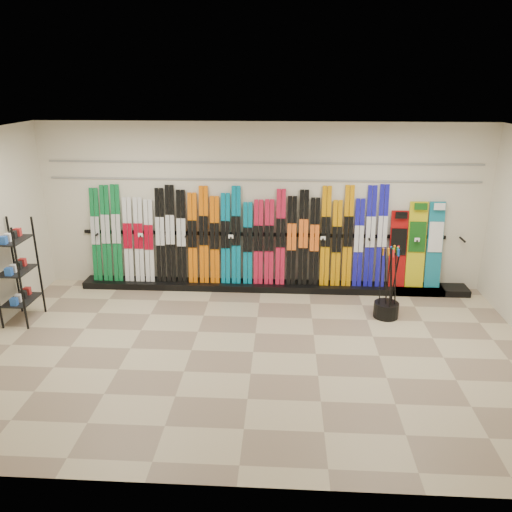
{
  "coord_description": "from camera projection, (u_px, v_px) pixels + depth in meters",
  "views": [
    {
      "loc": [
        0.4,
        -6.23,
        3.66
      ],
      "look_at": [
        -0.02,
        1.0,
        1.1
      ],
      "focal_mm": 35.0,
      "sensor_mm": 36.0,
      "label": 1
    }
  ],
  "objects": [
    {
      "name": "ski_rack_base",
      "position": [
        273.0,
        286.0,
        9.22
      ],
      "size": [
        8.0,
        0.4,
        0.12
      ],
      "primitive_type": "cube",
      "color": "black",
      "rests_on": "floor"
    },
    {
      "name": "slatwall_rail_1",
      "position": [
        262.0,
        163.0,
        8.67
      ],
      "size": [
        7.6,
        0.02,
        0.03
      ],
      "primitive_type": "cube",
      "color": "gray",
      "rests_on": "back_wall"
    },
    {
      "name": "slatwall_rail_0",
      "position": [
        262.0,
        180.0,
        8.77
      ],
      "size": [
        7.6,
        0.02,
        0.03
      ],
      "primitive_type": "cube",
      "color": "gray",
      "rests_on": "back_wall"
    },
    {
      "name": "pole_bin",
      "position": [
        386.0,
        310.0,
        8.12
      ],
      "size": [
        0.4,
        0.4,
        0.25
      ],
      "primitive_type": "cylinder",
      "color": "black",
      "rests_on": "floor"
    },
    {
      "name": "snowboards",
      "position": [
        416.0,
        246.0,
        8.88
      ],
      "size": [
        0.93,
        0.24,
        1.54
      ],
      "color": "#990C0C",
      "rests_on": "ski_rack_base"
    },
    {
      "name": "floor",
      "position": [
        253.0,
        352.0,
        7.11
      ],
      "size": [
        8.0,
        8.0,
        0.0
      ],
      "primitive_type": "plane",
      "color": "#87715D",
      "rests_on": "ground"
    },
    {
      "name": "back_wall",
      "position": [
        262.0,
        207.0,
        8.96
      ],
      "size": [
        8.0,
        0.0,
        8.0
      ],
      "primitive_type": "plane",
      "rotation": [
        1.57,
        0.0,
        0.0
      ],
      "color": "beige",
      "rests_on": "floor"
    },
    {
      "name": "ceiling",
      "position": [
        253.0,
        137.0,
        6.11
      ],
      "size": [
        8.0,
        8.0,
        0.0
      ],
      "primitive_type": "plane",
      "rotation": [
        3.14,
        0.0,
        0.0
      ],
      "color": "silver",
      "rests_on": "back_wall"
    },
    {
      "name": "skis",
      "position": [
        237.0,
        238.0,
        9.02
      ],
      "size": [
        5.37,
        0.26,
        1.83
      ],
      "color": "#0D6A2F",
      "rests_on": "ski_rack_base"
    },
    {
      "name": "ski_poles",
      "position": [
        391.0,
        282.0,
        7.96
      ],
      "size": [
        0.35,
        0.32,
        1.18
      ],
      "color": "black",
      "rests_on": "pole_bin"
    },
    {
      "name": "accessory_rack",
      "position": [
        17.0,
        272.0,
        7.79
      ],
      "size": [
        0.4,
        0.6,
        1.64
      ],
      "primitive_type": "cube",
      "color": "black",
      "rests_on": "floor"
    }
  ]
}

